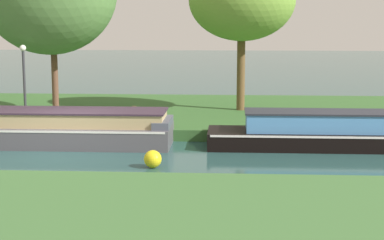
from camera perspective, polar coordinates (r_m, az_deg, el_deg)
ground_plane at (r=20.76m, az=-11.59°, el=-2.88°), size 120.00×120.00×0.00m
riverbank_far at (r=27.43m, az=-7.86°, el=0.63°), size 72.00×10.00×0.40m
slate_barge at (r=22.07m, az=-13.42°, el=-0.79°), size 9.47×2.23×1.21m
black_narrowboat at (r=21.53m, az=14.31°, el=-1.15°), size 9.81×1.86×1.24m
willow_tree_right at (r=26.03m, az=4.54°, el=10.78°), size 4.34×3.80×6.29m
lamp_post at (r=24.71m, az=-14.94°, el=4.12°), size 0.24×0.24×2.87m
mooring_post_near at (r=22.86m, az=-5.24°, el=0.36°), size 0.16×0.16×0.73m
channel_buoy at (r=18.30m, az=-3.57°, el=-3.54°), size 0.52×0.52×0.52m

